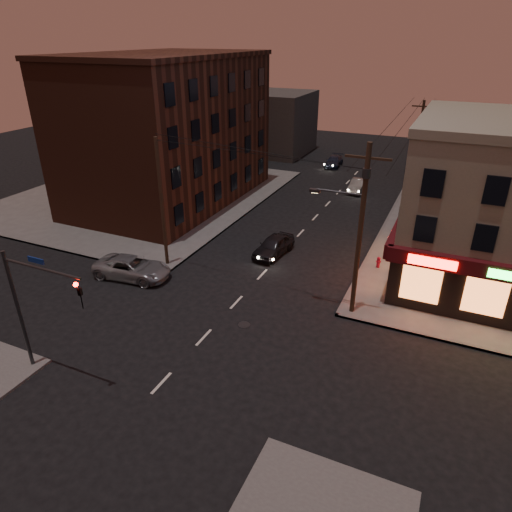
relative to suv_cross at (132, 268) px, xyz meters
The scene contains 15 objects.
ground 8.88m from the suv_cross, 26.86° to the right, with size 120.00×120.00×0.00m, color black.
sidewalk_nw 18.10m from the suv_cross, 123.96° to the left, with size 24.00×28.00×0.15m, color #514F4C.
brick_apartment 17.43m from the suv_cross, 113.76° to the left, with size 12.00×20.00×13.00m, color #482317.
bg_building_ne_a 40.54m from the suv_cross, 57.22° to the left, with size 10.00×12.00×7.00m, color #3F3D3A.
bg_building_nw 38.48m from the suv_cross, 97.65° to the left, with size 9.00×10.00×8.00m, color #3F3D3A.
bg_building_ne_b 52.01m from the suv_cross, 67.48° to the left, with size 8.00×8.00×6.00m, color #3F3D3A.
utility_pole_main 15.53m from the suv_cross, ahead, with size 4.20×0.44×10.00m.
utility_pole_far 31.87m from the suv_cross, 62.30° to the left, with size 0.26×0.26×9.00m, color #382619.
utility_pole_west 4.78m from the suv_cross, 66.30° to the left, with size 0.24×0.24×9.00m, color #382619.
traffic_signal 10.46m from the suv_cross, 76.36° to the right, with size 4.49×0.32×6.47m.
suv_cross is the anchor object (origin of this frame).
sedan_near 10.37m from the suv_cross, 44.47° to the left, with size 1.73×4.30×1.47m, color black.
sedan_mid 26.80m from the suv_cross, 68.97° to the left, with size 1.38×3.95×1.30m, color slate.
sedan_far 34.24m from the suv_cross, 82.33° to the left, with size 1.72×4.23×1.23m, color #171D2F.
fire_hydrant 17.08m from the suv_cross, 28.36° to the left, with size 0.37×0.37×0.81m.
Camera 1 is at (11.11, -17.51, 15.05)m, focal length 32.00 mm.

